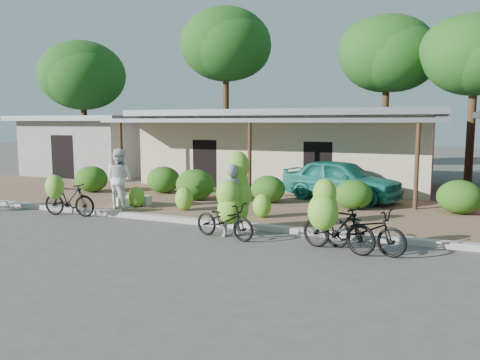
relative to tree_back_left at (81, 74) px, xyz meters
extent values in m
plane|color=#4C4946|center=(13.69, -13.11, -5.69)|extent=(100.00, 100.00, 0.00)
cube|color=olive|center=(13.69, -8.11, -5.63)|extent=(60.00, 6.00, 0.12)
cube|color=#A8A399|center=(13.69, -11.11, -5.61)|extent=(60.00, 0.25, 0.15)
cube|color=beige|center=(13.69, -2.11, -4.14)|extent=(12.00, 6.00, 3.10)
cube|color=slate|center=(13.69, -2.11, -2.46)|extent=(13.00, 7.00, 0.25)
cube|color=black|center=(13.69, -5.06, -4.59)|extent=(1.40, 0.12, 2.20)
cube|color=slate|center=(13.69, -6.11, -2.79)|extent=(13.00, 2.00, 0.15)
cylinder|color=#492F1D|center=(8.09, -7.01, -4.26)|extent=(0.14, 0.14, 2.85)
cylinder|color=#492F1D|center=(13.69, -7.01, -4.26)|extent=(0.14, 0.14, 2.85)
cylinder|color=#492F1D|center=(19.29, -7.01, -4.26)|extent=(0.14, 0.14, 2.85)
cube|color=gray|center=(2.69, -2.11, -4.24)|extent=(6.00, 5.00, 2.90)
cube|color=slate|center=(2.69, -2.11, -2.66)|extent=(7.00, 6.00, 0.25)
cube|color=black|center=(2.69, -4.56, -4.59)|extent=(1.40, 0.12, 2.20)
cylinder|color=#492F1D|center=(0.19, -0.11, -2.73)|extent=(0.36, 0.36, 5.91)
ellipsoid|color=#0F3F12|center=(0.19, -0.11, -0.10)|extent=(5.08, 5.08, 4.06)
ellipsoid|color=#0F3F12|center=(-0.31, 0.19, 0.20)|extent=(4.32, 4.32, 3.45)
cylinder|color=#492F1D|center=(8.19, 2.89, -1.81)|extent=(0.36, 0.36, 7.75)
ellipsoid|color=#0F3F12|center=(8.19, 2.89, 1.63)|extent=(5.29, 5.29, 4.23)
ellipsoid|color=#0F3F12|center=(7.69, 3.19, 1.93)|extent=(4.50, 4.50, 3.60)
cylinder|color=#492F1D|center=(17.19, 3.39, -2.33)|extent=(0.36, 0.36, 6.72)
ellipsoid|color=#0F3F12|center=(17.19, 3.39, 0.66)|extent=(4.95, 4.95, 3.96)
ellipsoid|color=#0F3F12|center=(16.69, 3.69, 0.96)|extent=(4.21, 4.21, 3.36)
cylinder|color=#492F1D|center=(21.19, 1.39, -2.60)|extent=(0.36, 0.36, 6.17)
ellipsoid|color=#0F3F12|center=(21.19, 1.39, 0.14)|extent=(4.52, 4.52, 3.61)
ellipsoid|color=#0F3F12|center=(20.69, 1.69, 0.44)|extent=(3.84, 3.84, 3.07)
ellipsoid|color=#245613|center=(7.44, -8.07, -5.06)|extent=(1.30, 1.17, 1.02)
ellipsoid|color=#245613|center=(10.18, -7.18, -5.06)|extent=(1.31, 1.18, 1.02)
ellipsoid|color=#245613|center=(12.09, -8.15, -5.03)|extent=(1.38, 1.24, 1.08)
ellipsoid|color=#245613|center=(14.62, -7.67, -5.11)|extent=(1.18, 1.06, 0.92)
ellipsoid|color=#245613|center=(17.49, -7.75, -5.11)|extent=(1.19, 1.07, 0.92)
ellipsoid|color=#245613|center=(20.53, -7.28, -5.06)|extent=(1.30, 1.17, 1.01)
imported|color=black|center=(9.65, -11.64, -5.17)|extent=(1.77, 0.72, 1.03)
ellipsoid|color=#79C030|center=(9.74, -12.29, -4.71)|extent=(0.57, 0.48, 0.71)
imported|color=black|center=(15.15, -12.28, -5.24)|extent=(1.80, 0.95, 0.90)
ellipsoid|color=#79C030|center=(15.22, -11.74, -5.04)|extent=(0.66, 0.56, 0.82)
ellipsoid|color=#79C030|center=(15.31, -11.76, -4.67)|extent=(0.65, 0.55, 0.81)
ellipsoid|color=#79C030|center=(15.24, -11.74, -4.29)|extent=(0.58, 0.49, 0.73)
ellipsoid|color=#79C030|center=(15.27, -11.75, -3.94)|extent=(0.60, 0.51, 0.75)
ellipsoid|color=#79C030|center=(15.19, -12.09, -4.99)|extent=(0.62, 0.52, 0.77)
ellipsoid|color=#79C030|center=(15.15, -12.08, -4.61)|extent=(0.61, 0.52, 0.77)
imported|color=black|center=(17.93, -12.37, -5.15)|extent=(1.85, 1.01, 1.07)
ellipsoid|color=#79C030|center=(17.74, -12.99, -4.70)|extent=(0.64, 0.55, 0.80)
ellipsoid|color=#79C030|center=(17.75, -12.94, -4.32)|extent=(0.49, 0.42, 0.61)
imported|color=black|center=(18.48, -12.22, -5.19)|extent=(2.02, 1.17, 1.00)
ellipsoid|color=#79C030|center=(11.02, -10.12, -5.24)|extent=(0.53, 0.45, 0.66)
ellipsoid|color=#79C030|center=(12.71, -10.02, -5.21)|extent=(0.58, 0.49, 0.72)
ellipsoid|color=#79C030|center=(15.31, -10.10, -5.23)|extent=(0.54, 0.46, 0.68)
cube|color=white|center=(10.82, -9.78, -5.42)|extent=(0.89, 0.50, 0.30)
cube|color=white|center=(10.38, -10.06, -5.43)|extent=(0.82, 0.78, 0.28)
imported|color=gray|center=(15.19, -12.03, -4.77)|extent=(0.79, 0.76, 1.83)
imported|color=white|center=(10.67, -10.51, -4.62)|extent=(0.99, 0.80, 1.90)
imported|color=#1B7D6C|center=(16.79, -6.15, -4.85)|extent=(4.51, 2.76, 1.43)
camera|label=1|loc=(19.90, -22.47, -2.85)|focal=35.00mm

